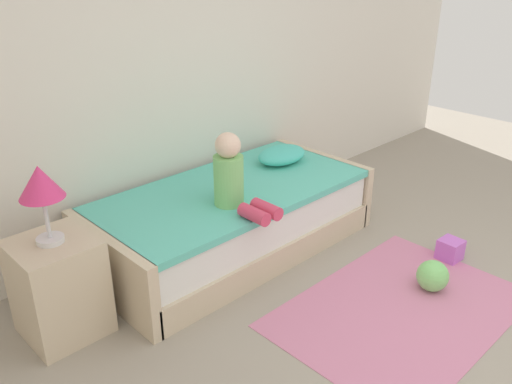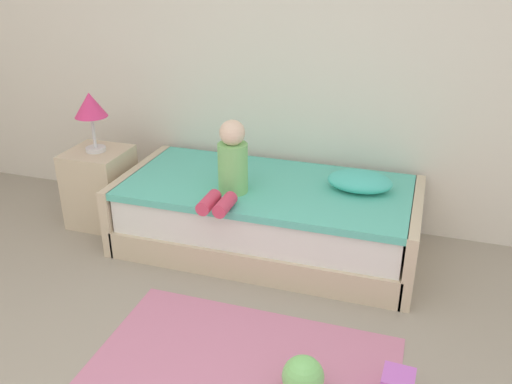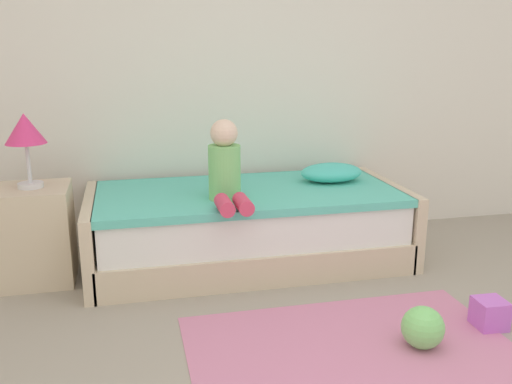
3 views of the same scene
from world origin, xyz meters
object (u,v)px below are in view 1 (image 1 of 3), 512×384
object	(u,v)px
toy_block	(450,250)
bed	(232,219)
table_lamp	(41,186)
child_figure	(233,178)
pillow	(282,155)
nightstand	(59,287)
toy_ball	(433,276)

from	to	relation	value
toy_block	bed	bearing A→B (deg)	130.44
bed	table_lamp	distance (m)	1.52
bed	child_figure	size ratio (longest dim) A/B	4.14
child_figure	bed	bearing A→B (deg)	51.02
bed	table_lamp	bearing A→B (deg)	-179.17
child_figure	pillow	world-z (taller)	child_figure
child_figure	table_lamp	bearing A→B (deg)	169.84
nightstand	table_lamp	world-z (taller)	table_lamp
nightstand	toy_ball	world-z (taller)	nightstand
table_lamp	pillow	size ratio (longest dim) A/B	1.02
table_lamp	toy_block	bearing A→B (deg)	-26.60
bed	toy_block	xyz separation A→B (m)	(1.03, -1.21, -0.17)
toy_ball	toy_block	world-z (taller)	toy_ball
nightstand	table_lamp	xyz separation A→B (m)	(0.00, 0.00, 0.64)
child_figure	toy_block	size ratio (longest dim) A/B	3.31
bed	toy_ball	distance (m)	1.45
table_lamp	child_figure	bearing A→B (deg)	-10.16
table_lamp	bed	bearing A→B (deg)	0.83
table_lamp	toy_block	xyz separation A→B (m)	(2.38, -1.19, -0.86)
pillow	toy_ball	distance (m)	1.49
nightstand	bed	bearing A→B (deg)	0.83
pillow	toy_ball	bearing A→B (deg)	-91.60
child_figure	toy_ball	bearing A→B (deg)	-54.65
table_lamp	child_figure	size ratio (longest dim) A/B	0.88
bed	pillow	world-z (taller)	pillow
bed	toy_ball	xyz separation A→B (m)	(0.59, -1.32, -0.14)
bed	nightstand	distance (m)	1.35
nightstand	child_figure	world-z (taller)	child_figure
pillow	child_figure	bearing A→B (deg)	-157.98
child_figure	pillow	distance (m)	0.89
nightstand	toy_ball	size ratio (longest dim) A/B	2.85
child_figure	pillow	bearing A→B (deg)	22.02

